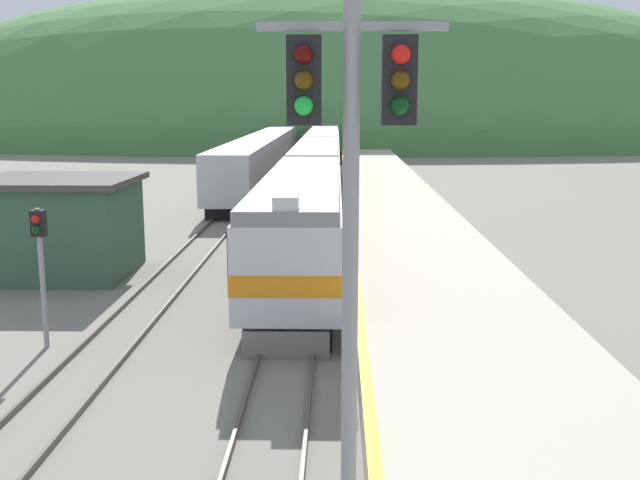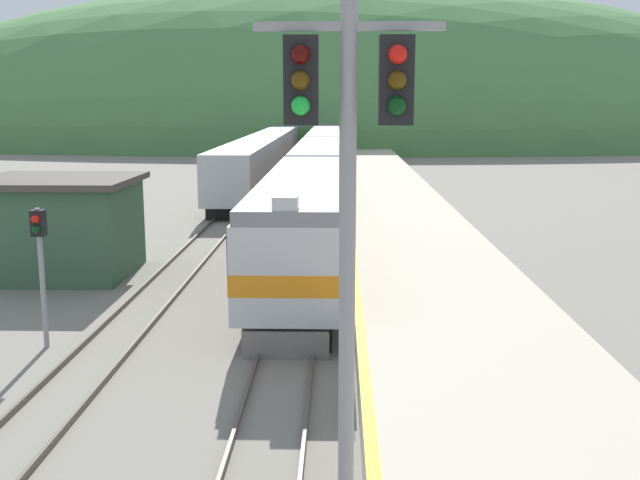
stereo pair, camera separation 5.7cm
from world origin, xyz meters
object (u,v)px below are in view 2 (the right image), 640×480
(carriage_fourth, at_px, (327,140))
(signal_post_siding, at_px, (40,249))
(carriage_third, at_px, (324,151))
(signal_mast_main, at_px, (348,200))
(carriage_second, at_px, (318,172))
(siding_train, at_px, (266,157))
(express_train_lead_car, at_px, (302,222))
(carriage_fifth, at_px, (330,133))

(carriage_fourth, distance_m, signal_post_siding, 69.98)
(carriage_third, relative_size, signal_mast_main, 2.31)
(carriage_second, distance_m, siding_train, 16.98)
(express_train_lead_car, relative_size, carriage_third, 0.98)
(express_train_lead_car, xyz_separation_m, carriage_second, (0.00, 20.42, -0.01))
(carriage_fourth, bearing_deg, signal_post_siding, -95.48)
(carriage_second, distance_m, carriage_third, 20.39)
(express_train_lead_car, distance_m, siding_train, 36.99)
(siding_train, bearing_deg, express_train_lead_car, -82.29)
(carriage_fifth, distance_m, siding_train, 45.21)
(carriage_fourth, distance_m, siding_train, 25.05)
(express_train_lead_car, relative_size, carriage_second, 0.98)
(express_train_lead_car, relative_size, siding_train, 0.40)
(carriage_second, xyz_separation_m, signal_mast_main, (1.49, -39.60, 3.41))
(carriage_fourth, bearing_deg, express_train_lead_car, -90.00)
(carriage_second, relative_size, signal_mast_main, 2.31)
(signal_mast_main, bearing_deg, carriage_fifth, 90.85)
(carriage_fifth, bearing_deg, carriage_third, -90.00)
(carriage_second, relative_size, carriage_fourth, 1.00)
(carriage_second, bearing_deg, siding_train, 107.00)
(carriage_second, height_order, signal_post_siding, carriage_second)
(carriage_third, distance_m, signal_post_siding, 49.72)
(carriage_second, height_order, signal_mast_main, signal_mast_main)
(carriage_fourth, relative_size, carriage_fifth, 1.00)
(express_train_lead_car, distance_m, signal_post_siding, 10.79)
(siding_train, bearing_deg, carriage_fourth, 78.57)
(carriage_fifth, height_order, signal_post_siding, carriage_fifth)
(express_train_lead_car, height_order, carriage_fifth, express_train_lead_car)
(carriage_third, height_order, carriage_fifth, same)
(carriage_third, height_order, signal_post_siding, carriage_third)
(carriage_second, xyz_separation_m, carriage_third, (0.00, 20.39, 0.00))
(signal_post_siding, bearing_deg, carriage_third, 82.28)
(carriage_fifth, distance_m, signal_post_siding, 90.30)
(signal_mast_main, relative_size, signal_post_siding, 2.18)
(carriage_fourth, distance_m, carriage_fifth, 20.39)
(carriage_second, relative_size, signal_post_siding, 5.02)
(carriage_fifth, bearing_deg, signal_mast_main, -89.15)
(carriage_second, distance_m, carriage_fifth, 61.18)
(express_train_lead_car, distance_m, signal_mast_main, 19.54)
(carriage_second, relative_size, carriage_fifth, 1.00)
(signal_post_siding, bearing_deg, siding_train, 87.82)
(signal_mast_main, bearing_deg, carriage_second, 92.16)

